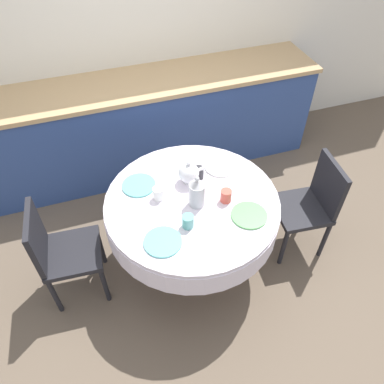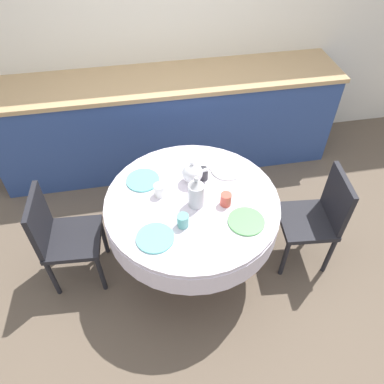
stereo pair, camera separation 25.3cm
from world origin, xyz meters
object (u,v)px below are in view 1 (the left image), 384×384
coffee_carafe (197,193)px  chair_right (60,250)px  chair_left (311,203)px  teapot (189,173)px

coffee_carafe → chair_right: bearing=173.5°
chair_left → coffee_carafe: bearing=92.5°
chair_left → teapot: (-0.91, 0.27, 0.34)m
teapot → chair_left: bearing=-16.7°
chair_left → coffee_carafe: coffee_carafe is taller
chair_right → teapot: 1.05m
coffee_carafe → teapot: bearing=85.6°
chair_right → teapot: size_ratio=4.17×
coffee_carafe → teapot: size_ratio=1.22×
chair_right → coffee_carafe: coffee_carafe is taller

